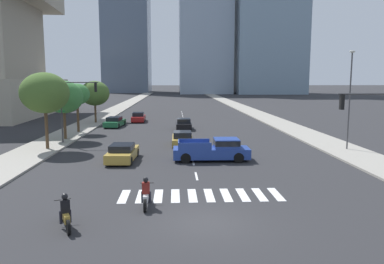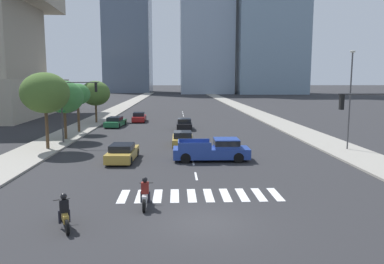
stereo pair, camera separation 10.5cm
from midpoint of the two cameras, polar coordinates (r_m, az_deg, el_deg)
name	(u,v)px [view 1 (the left image)]	position (r m, az deg, el deg)	size (l,w,h in m)	color
ground_plane	(207,222)	(16.57, 2.11, -13.58)	(800.00, 800.00, 0.00)	#28282B
sidewalk_east	(292,129)	(48.01, 14.98, 0.51)	(4.00, 260.00, 0.15)	gray
sidewalk_west	(76,130)	(47.28, -17.26, 0.31)	(4.00, 260.00, 0.15)	gray
crosswalk_near	(201,195)	(20.13, 1.20, -9.62)	(8.55, 2.33, 0.01)	silver
lane_divider_center	(185,128)	(47.55, -1.08, 0.62)	(0.14, 50.00, 0.01)	silver
motorcycle_lead	(146,195)	(18.41, -7.18, -9.49)	(0.70, 2.14, 1.49)	black
motorcycle_trailing	(65,214)	(16.68, -18.92, -11.75)	(1.13, 2.11, 1.49)	black
pickup_truck	(215,150)	(28.44, 3.42, -2.73)	(5.76, 2.13, 1.67)	navy
sedan_red_0	(138,117)	(55.09, -8.21, 2.21)	(1.90, 4.67, 1.37)	maroon
sedan_gold_1	(123,153)	(28.76, -10.64, -3.15)	(2.09, 4.67, 1.30)	#B28E38
sedan_green_2	(115,122)	(49.78, -11.75, 1.48)	(2.34, 4.92, 1.30)	#1E6038
sedan_black_3	(184,124)	(46.18, -1.33, 1.18)	(1.88, 4.24, 1.36)	black
sedan_gold_4	(182,139)	(35.06, -1.56, -1.03)	(1.94, 4.53, 1.31)	#B28E38
traffic_signal_near	(380,117)	(24.57, 26.67, 2.11)	(4.52, 0.28, 5.51)	#333335
traffic_signal_far	(74,99)	(37.02, -17.56, 4.78)	(3.82, 0.28, 6.09)	#333335
street_lamp_east	(350,93)	(34.57, 22.86, 5.46)	(0.50, 0.24, 8.37)	#3F3F42
street_tree_nearest	(45,93)	(34.45, -21.62, 5.55)	(4.10, 4.10, 6.57)	#4C3823
street_tree_second	(64,97)	(39.62, -19.06, 5.05)	(3.83, 3.83, 5.86)	#4C3823
street_tree_third	(77,94)	(44.65, -17.18, 5.49)	(2.85, 2.85, 5.52)	#4C3823
street_tree_fourth	(95,93)	(53.93, -14.65, 5.72)	(4.04, 4.04, 5.78)	#4C3823
office_tower_left_skyline	(127,1)	(192.05, -9.97, 19.01)	(21.33, 27.54, 96.21)	slate
office_tower_center_skyline	(205,7)	(172.12, 1.98, 18.57)	(22.51, 23.68, 85.79)	#8C9EB2
office_tower_right_skyline	(269,3)	(173.06, 11.58, 18.75)	(28.94, 26.17, 78.82)	#7A93A8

